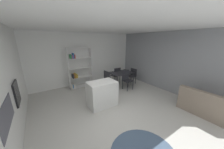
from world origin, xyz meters
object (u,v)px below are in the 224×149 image
object	(u,v)px
dining_chair_far	(116,74)
dining_chair_window_side	(132,75)
built_in_oven	(17,93)
dining_table	(121,74)
sofa	(212,108)
kitchen_island	(102,94)
dining_chair_island_side	(108,79)
dining_chair_near	(127,78)
open_bookshelf	(78,69)

from	to	relation	value
dining_chair_far	dining_chair_window_side	xyz separation A→B (m)	(0.80, -0.44, -0.03)
built_in_oven	dining_table	distance (m)	4.31
sofa	kitchen_island	bearing A→B (deg)	46.15
kitchen_island	sofa	bearing A→B (deg)	-43.85
dining_chair_island_side	dining_chair_window_side	bearing A→B (deg)	-95.71
built_in_oven	dining_chair_far	xyz separation A→B (m)	(4.16, 1.51, -0.55)
dining_chair_far	built_in_oven	bearing A→B (deg)	20.29
dining_chair_near	dining_chair_island_side	size ratio (longest dim) A/B	1.00
dining_table	sofa	xyz separation A→B (m)	(0.84, -3.66, -0.40)
kitchen_island	dining_chair_far	distance (m)	2.38
dining_chair_near	kitchen_island	bearing A→B (deg)	-161.29
dining_table	sofa	world-z (taller)	sofa
dining_table	dining_chair_window_side	xyz separation A→B (m)	(0.80, 0.01, -0.17)
dining_chair_island_side	sofa	size ratio (longest dim) A/B	0.53
open_bookshelf	dining_chair_window_side	bearing A→B (deg)	-22.58
open_bookshelf	dining_chair_window_side	distance (m)	2.97
dining_chair_window_side	dining_chair_island_side	world-z (taller)	dining_chair_island_side
dining_chair_near	dining_chair_island_side	distance (m)	0.91
open_bookshelf	dining_table	world-z (taller)	open_bookshelf
dining_chair_far	sofa	bearing A→B (deg)	102.00
dining_table	dining_chair_near	world-z (taller)	dining_chair_near
dining_table	dining_chair_far	distance (m)	0.47
dining_chair_island_side	kitchen_island	bearing A→B (deg)	133.50
dining_chair_window_side	dining_chair_island_side	size ratio (longest dim) A/B	0.89
built_in_oven	dining_chair_far	world-z (taller)	built_in_oven
built_in_oven	sofa	distance (m)	5.70
open_bookshelf	sofa	distance (m)	5.57
built_in_oven	dining_chair_island_side	xyz separation A→B (m)	(3.36, 1.05, -0.52)
built_in_oven	dining_chair_near	size ratio (longest dim) A/B	0.63
dining_chair_window_side	dining_chair_near	bearing A→B (deg)	-63.85
built_in_oven	open_bookshelf	size ratio (longest dim) A/B	0.29
kitchen_island	dining_chair_window_side	xyz separation A→B (m)	(2.57, 1.16, 0.04)
sofa	open_bookshelf	bearing A→B (deg)	29.94
built_in_oven	kitchen_island	xyz separation A→B (m)	(2.39, -0.09, -0.62)
dining_chair_island_side	open_bookshelf	bearing A→B (deg)	37.84
dining_chair_window_side	dining_chair_near	world-z (taller)	dining_chair_near
built_in_oven	dining_chair_far	size ratio (longest dim) A/B	0.64
built_in_oven	dining_table	world-z (taller)	built_in_oven
kitchen_island	dining_chair_island_side	xyz separation A→B (m)	(0.96, 1.14, 0.10)
dining_table	dining_chair_island_side	size ratio (longest dim) A/B	1.24
open_bookshelf	dining_table	bearing A→B (deg)	-30.64
dining_table	dining_chair_far	xyz separation A→B (m)	(-0.00, 0.45, -0.14)
open_bookshelf	dining_chair_near	xyz separation A→B (m)	(1.91, -1.59, -0.39)
dining_chair_near	dining_chair_island_side	xyz separation A→B (m)	(-0.80, 0.44, 0.00)
kitchen_island	dining_chair_island_side	distance (m)	1.49
built_in_oven	dining_chair_window_side	xyz separation A→B (m)	(4.96, 1.07, -0.58)
built_in_oven	sofa	world-z (taller)	built_in_oven
open_bookshelf	dining_chair_island_side	distance (m)	1.64
dining_chair_far	sofa	distance (m)	4.20
dining_chair_far	dining_chair_near	distance (m)	0.90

